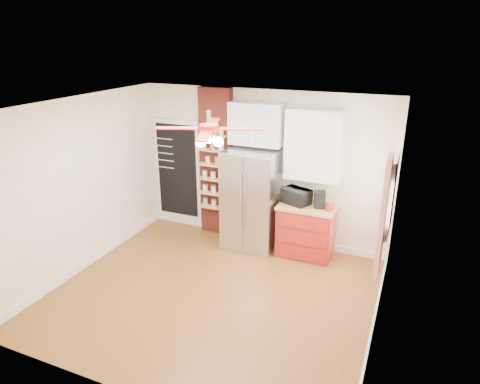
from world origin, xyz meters
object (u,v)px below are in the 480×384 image
at_px(canister_left, 329,206).
at_px(fridge, 252,199).
at_px(ceiling_fan, 209,129).
at_px(red_cabinet, 306,230).
at_px(toaster_oven, 296,196).
at_px(coffee_maker, 320,199).
at_px(pantry_jar_oats, 208,160).

bearing_deg(canister_left, fridge, 178.53).
bearing_deg(ceiling_fan, red_cabinet, 61.29).
xyz_separation_m(red_cabinet, toaster_oven, (-0.21, 0.02, 0.57)).
bearing_deg(canister_left, ceiling_fan, -128.95).
bearing_deg(fridge, toaster_oven, 5.14).
relative_size(ceiling_fan, toaster_oven, 3.08).
distance_m(toaster_oven, coffee_maker, 0.40).
bearing_deg(red_cabinet, ceiling_fan, -118.71).
xyz_separation_m(coffee_maker, canister_left, (0.18, -0.08, -0.06)).
distance_m(red_cabinet, canister_left, 0.65).
relative_size(toaster_oven, coffee_maker, 1.66).
height_order(ceiling_fan, toaster_oven, ceiling_fan).
height_order(fridge, toaster_oven, fridge).
relative_size(ceiling_fan, pantry_jar_oats, 11.31).
xyz_separation_m(red_cabinet, coffee_maker, (0.19, -0.00, 0.58)).
height_order(fridge, canister_left, fridge).
distance_m(fridge, toaster_oven, 0.78).
xyz_separation_m(red_cabinet, pantry_jar_oats, (-1.88, 0.13, 0.98)).
relative_size(toaster_oven, canister_left, 2.96).
xyz_separation_m(canister_left, pantry_jar_oats, (-2.25, 0.21, 0.46)).
bearing_deg(coffee_maker, fridge, 165.03).
xyz_separation_m(fridge, canister_left, (1.34, -0.03, 0.10)).
xyz_separation_m(ceiling_fan, canister_left, (1.29, 1.60, -1.45)).
height_order(ceiling_fan, pantry_jar_oats, ceiling_fan).
xyz_separation_m(ceiling_fan, pantry_jar_oats, (-0.96, 1.81, -0.99)).
bearing_deg(pantry_jar_oats, coffee_maker, -3.60).
relative_size(toaster_oven, pantry_jar_oats, 3.67).
relative_size(red_cabinet, toaster_oven, 2.07).
xyz_separation_m(ceiling_fan, coffee_maker, (1.11, 1.68, -1.39)).
bearing_deg(toaster_oven, fridge, -153.08).
bearing_deg(toaster_oven, ceiling_fan, -90.99).
relative_size(ceiling_fan, coffee_maker, 5.11).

